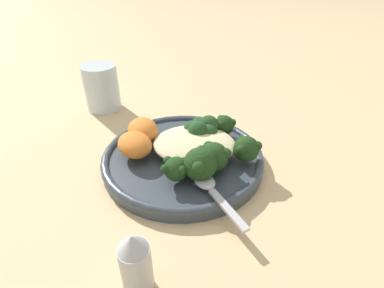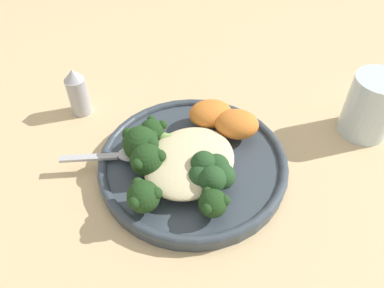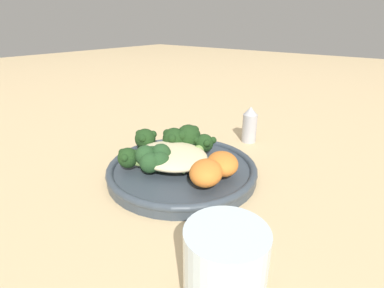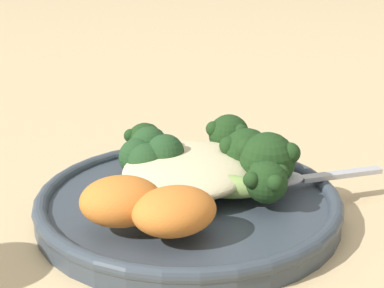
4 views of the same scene
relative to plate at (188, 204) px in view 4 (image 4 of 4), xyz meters
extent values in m
plane|color=#D6B784|center=(0.01, -0.02, -0.01)|extent=(4.00, 4.00, 0.00)
cylinder|color=#38424C|center=(0.00, 0.00, 0.00)|extent=(0.24, 0.24, 0.02)
torus|color=#38424C|center=(0.00, 0.00, 0.00)|extent=(0.24, 0.24, 0.01)
ellipsoid|color=beige|center=(-0.02, -0.01, 0.02)|extent=(0.12, 0.10, 0.02)
ellipsoid|color=#8EB25B|center=(0.00, 0.02, 0.02)|extent=(0.03, 0.08, 0.02)
sphere|color=#1E3D19|center=(0.00, 0.06, 0.03)|extent=(0.03, 0.03, 0.03)
sphere|color=#1E3D19|center=(0.01, 0.07, 0.03)|extent=(0.01, 0.01, 0.01)
sphere|color=#1E3D19|center=(-0.01, 0.07, 0.03)|extent=(0.01, 0.01, 0.01)
sphere|color=#1E3D19|center=(-0.01, 0.05, 0.03)|extent=(0.01, 0.01, 0.01)
sphere|color=#1E3D19|center=(0.01, 0.05, 0.03)|extent=(0.01, 0.01, 0.01)
ellipsoid|color=#8EB25B|center=(-0.01, 0.02, 0.02)|extent=(0.05, 0.08, 0.02)
sphere|color=#1E3D19|center=(-0.03, 0.05, 0.03)|extent=(0.04, 0.04, 0.04)
sphere|color=#1E3D19|center=(-0.03, 0.07, 0.04)|extent=(0.02, 0.02, 0.02)
sphere|color=#1E3D19|center=(-0.03, 0.04, 0.04)|extent=(0.02, 0.02, 0.02)
ellipsoid|color=#8EB25B|center=(-0.01, 0.00, 0.02)|extent=(0.09, 0.08, 0.02)
sphere|color=#1E3D19|center=(-0.05, 0.03, 0.03)|extent=(0.04, 0.04, 0.04)
sphere|color=#1E3D19|center=(-0.04, 0.05, 0.04)|extent=(0.02, 0.02, 0.02)
sphere|color=#1E3D19|center=(-0.06, 0.03, 0.04)|extent=(0.02, 0.02, 0.02)
sphere|color=#1E3D19|center=(-0.04, 0.02, 0.04)|extent=(0.02, 0.02, 0.02)
ellipsoid|color=#8EB25B|center=(-0.04, 0.00, 0.02)|extent=(0.11, 0.03, 0.01)
sphere|color=#1E3D19|center=(-0.09, 0.01, 0.03)|extent=(0.04, 0.04, 0.04)
sphere|color=#1E3D19|center=(-0.08, 0.02, 0.04)|extent=(0.01, 0.01, 0.01)
sphere|color=#1E3D19|center=(-0.11, 0.01, 0.04)|extent=(0.01, 0.01, 0.01)
sphere|color=#1E3D19|center=(-0.08, -0.01, 0.04)|extent=(0.01, 0.01, 0.01)
ellipsoid|color=#8EB25B|center=(-0.02, -0.03, 0.02)|extent=(0.09, 0.07, 0.02)
sphere|color=#1E3D19|center=(-0.06, -0.06, 0.03)|extent=(0.03, 0.03, 0.03)
sphere|color=#1E3D19|center=(-0.05, -0.05, 0.03)|extent=(0.01, 0.01, 0.01)
sphere|color=#1E3D19|center=(-0.07, -0.06, 0.03)|extent=(0.01, 0.01, 0.01)
sphere|color=#1E3D19|center=(-0.05, -0.07, 0.03)|extent=(0.01, 0.01, 0.01)
ellipsoid|color=orange|center=(0.07, 0.01, 0.03)|extent=(0.07, 0.07, 0.03)
ellipsoid|color=orange|center=(0.07, -0.03, 0.03)|extent=(0.07, 0.07, 0.03)
sphere|color=#234723|center=(-0.01, -0.04, 0.03)|extent=(0.03, 0.03, 0.03)
sphere|color=#234723|center=(-0.02, -0.03, 0.03)|extent=(0.03, 0.03, 0.03)
sphere|color=#234723|center=(-0.03, -0.03, 0.03)|extent=(0.03, 0.03, 0.03)
sphere|color=#234723|center=(-0.03, -0.05, 0.03)|extent=(0.03, 0.03, 0.03)
sphere|color=#234723|center=(-0.02, -0.05, 0.03)|extent=(0.03, 0.03, 0.03)
cube|color=#B7B7BC|center=(-0.07, 0.11, 0.01)|extent=(0.05, 0.06, 0.00)
ellipsoid|color=#B7B7BC|center=(-0.04, 0.07, 0.02)|extent=(0.04, 0.04, 0.01)
camera|label=1|loc=(-0.06, 0.36, 0.26)|focal=28.00mm
camera|label=2|loc=(-0.27, -0.16, 0.36)|focal=35.00mm
camera|label=3|loc=(0.28, -0.32, 0.22)|focal=28.00mm
camera|label=4|loc=(0.43, 0.15, 0.21)|focal=60.00mm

